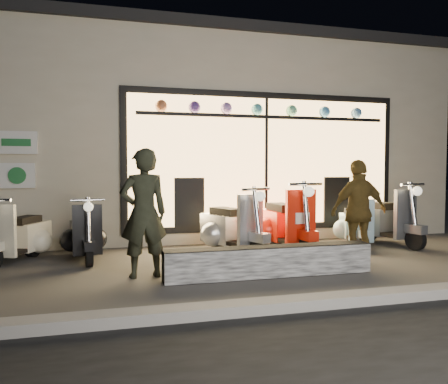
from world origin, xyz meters
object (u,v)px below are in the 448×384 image
at_px(scooter_silver, 228,227).
at_px(man, 144,213).
at_px(scooter_red, 283,224).
at_px(graffiti_barrier, 270,261).
at_px(woman, 359,211).

height_order(scooter_silver, man, man).
xyz_separation_m(scooter_silver, man, (-1.50, -1.33, 0.41)).
bearing_deg(scooter_red, man, -156.74).
relative_size(scooter_silver, man, 0.88).
bearing_deg(scooter_silver, graffiti_barrier, -109.58).
relative_size(scooter_silver, woman, 0.95).
relative_size(scooter_red, woman, 1.04).
bearing_deg(scooter_silver, scooter_red, -23.35).
xyz_separation_m(scooter_silver, scooter_red, (0.99, -0.01, 0.03)).
distance_m(man, woman, 3.19).
relative_size(graffiti_barrier, woman, 1.80).
bearing_deg(scooter_red, graffiti_barrier, -122.41).
height_order(graffiti_barrier, scooter_red, scooter_red).
bearing_deg(scooter_silver, man, -161.12).
bearing_deg(woman, man, 0.20).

